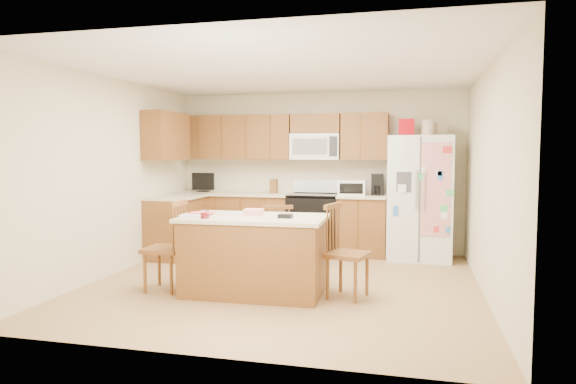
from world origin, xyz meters
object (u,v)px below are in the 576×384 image
(stove, at_px, (314,223))
(refrigerator, at_px, (419,196))
(island, at_px, (254,254))
(windsor_chair_right, at_px, (346,253))
(windsor_chair_left, at_px, (167,248))
(windsor_chair_back, at_px, (276,243))

(stove, xyz_separation_m, refrigerator, (1.57, -0.06, 0.45))
(island, distance_m, windsor_chair_right, 1.00)
(refrigerator, xyz_separation_m, windsor_chair_right, (-0.79, -2.25, -0.44))
(stove, distance_m, windsor_chair_left, 2.79)
(refrigerator, bearing_deg, windsor_chair_left, -138.77)
(stove, relative_size, windsor_chair_left, 1.11)
(island, height_order, windsor_chair_right, windsor_chair_right)
(windsor_chair_left, height_order, windsor_chair_back, windsor_chair_left)
(refrigerator, height_order, windsor_chair_back, refrigerator)
(island, xyz_separation_m, windsor_chair_right, (1.00, 0.09, 0.04))
(stove, distance_m, island, 2.41)
(stove, height_order, windsor_chair_right, stove)
(windsor_chair_left, bearing_deg, refrigerator, 41.23)
(stove, distance_m, windsor_chair_back, 1.61)
(refrigerator, xyz_separation_m, island, (-1.79, -2.34, -0.49))
(refrigerator, distance_m, windsor_chair_left, 3.73)
(island, bearing_deg, windsor_chair_left, -173.85)
(refrigerator, xyz_separation_m, windsor_chair_back, (-1.75, -1.54, -0.49))
(windsor_chair_left, bearing_deg, stove, 64.11)
(windsor_chair_left, bearing_deg, island, 6.15)
(windsor_chair_back, bearing_deg, island, -92.91)
(island, height_order, windsor_chair_left, windsor_chair_left)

